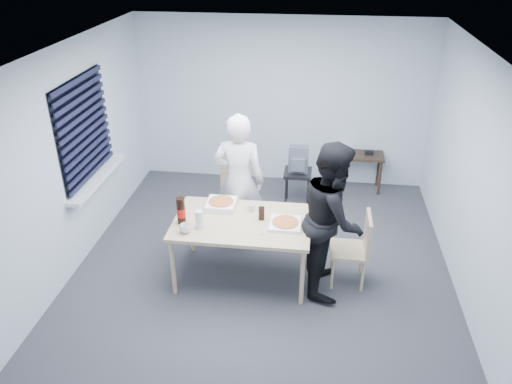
# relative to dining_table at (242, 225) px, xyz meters

# --- Properties ---
(room) EXTENTS (5.00, 5.00, 5.00)m
(room) POSITION_rel_dining_table_xyz_m (-1.98, 0.58, 0.75)
(room) COLOR #303135
(room) RESTS_ON ground
(dining_table) EXTENTS (1.55, 0.98, 0.75)m
(dining_table) POSITION_rel_dining_table_xyz_m (0.00, 0.00, 0.00)
(dining_table) COLOR tan
(dining_table) RESTS_ON ground
(chair_far) EXTENTS (0.42, 0.42, 0.89)m
(chair_far) POSITION_rel_dining_table_xyz_m (-0.27, 1.05, -0.18)
(chair_far) COLOR tan
(chair_far) RESTS_ON ground
(chair_right) EXTENTS (0.42, 0.42, 0.89)m
(chair_right) POSITION_rel_dining_table_xyz_m (1.31, 0.05, -0.18)
(chair_right) COLOR tan
(chair_right) RESTS_ON ground
(person_white) EXTENTS (0.65, 0.42, 1.77)m
(person_white) POSITION_rel_dining_table_xyz_m (-0.15, 0.73, 0.19)
(person_white) COLOR silver
(person_white) RESTS_ON ground
(person_black) EXTENTS (0.47, 0.86, 1.77)m
(person_black) POSITION_rel_dining_table_xyz_m (1.00, -0.04, 0.19)
(person_black) COLOR black
(person_black) RESTS_ON ground
(side_table) EXTENTS (0.89, 0.40, 0.59)m
(side_table) POSITION_rel_dining_table_xyz_m (1.38, 2.46, -0.18)
(side_table) COLOR #34251A
(side_table) RESTS_ON ground
(stool) EXTENTS (0.40, 0.40, 0.55)m
(stool) POSITION_rel_dining_table_xyz_m (0.54, 1.80, -0.25)
(stool) COLOR black
(stool) RESTS_ON ground
(backpack) EXTENTS (0.28, 0.21, 0.39)m
(backpack) POSITION_rel_dining_table_xyz_m (0.54, 1.79, 0.05)
(backpack) COLOR #575A65
(backpack) RESTS_ON stool
(pizza_box_a) EXTENTS (0.34, 0.34, 0.08)m
(pizza_box_a) POSITION_rel_dining_table_xyz_m (-0.29, 0.28, 0.10)
(pizza_box_a) COLOR white
(pizza_box_a) RESTS_ON dining_table
(pizza_box_b) EXTENTS (0.35, 0.35, 0.05)m
(pizza_box_b) POSITION_rel_dining_table_xyz_m (0.49, -0.03, 0.08)
(pizza_box_b) COLOR white
(pizza_box_b) RESTS_ON dining_table
(mug_a) EXTENTS (0.17, 0.17, 0.10)m
(mug_a) POSITION_rel_dining_table_xyz_m (-0.57, -0.32, 0.11)
(mug_a) COLOR white
(mug_a) RESTS_ON dining_table
(mug_b) EXTENTS (0.10, 0.10, 0.09)m
(mug_b) POSITION_rel_dining_table_xyz_m (0.07, 0.25, 0.11)
(mug_b) COLOR white
(mug_b) RESTS_ON dining_table
(cola_glass) EXTENTS (0.08, 0.08, 0.15)m
(cola_glass) POSITION_rel_dining_table_xyz_m (0.21, 0.06, 0.14)
(cola_glass) COLOR black
(cola_glass) RESTS_ON dining_table
(soda_bottle) EXTENTS (0.10, 0.10, 0.32)m
(soda_bottle) POSITION_rel_dining_table_xyz_m (-0.66, -0.13, 0.21)
(soda_bottle) COLOR black
(soda_bottle) RESTS_ON dining_table
(plastic_cups) EXTENTS (0.10, 0.10, 0.21)m
(plastic_cups) POSITION_rel_dining_table_xyz_m (-0.44, -0.20, 0.16)
(plastic_cups) COLOR silver
(plastic_cups) RESTS_ON dining_table
(rubber_band) EXTENTS (0.06, 0.06, 0.00)m
(rubber_band) POSITION_rel_dining_table_xyz_m (0.26, -0.26, 0.06)
(rubber_band) COLOR red
(rubber_band) RESTS_ON dining_table
(papers) EXTENTS (0.27, 0.31, 0.00)m
(papers) POSITION_rel_dining_table_xyz_m (1.23, 2.48, -0.10)
(papers) COLOR white
(papers) RESTS_ON side_table
(black_box) EXTENTS (0.13, 0.10, 0.05)m
(black_box) POSITION_rel_dining_table_xyz_m (1.60, 2.48, -0.07)
(black_box) COLOR black
(black_box) RESTS_ON side_table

